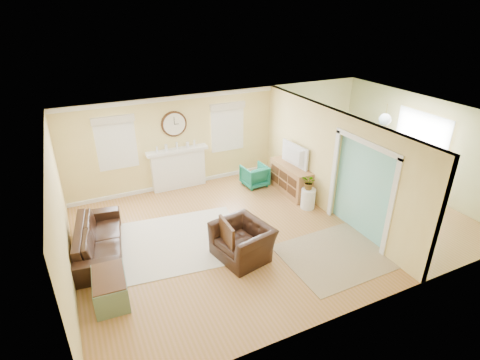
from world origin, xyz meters
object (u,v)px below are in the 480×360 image
object	(u,v)px
sofa	(99,239)
green_chair	(255,176)
eames_chair	(243,241)
credenza	(291,179)
dining_table	(361,184)

from	to	relation	value
sofa	green_chair	bearing A→B (deg)	-63.96
eames_chair	green_chair	xyz separation A→B (m)	(1.75, 2.85, -0.06)
credenza	dining_table	size ratio (longest dim) A/B	0.87
green_chair	dining_table	distance (m)	2.96
eames_chair	green_chair	size ratio (longest dim) A/B	1.67
sofa	eames_chair	distance (m)	3.02
dining_table	green_chair	bearing A→B (deg)	46.95
sofa	eames_chair	size ratio (longest dim) A/B	1.98
eames_chair	dining_table	size ratio (longest dim) A/B	0.66
eames_chair	credenza	size ratio (longest dim) A/B	0.76
green_chair	dining_table	world-z (taller)	green_chair
green_chair	credenza	bearing A→B (deg)	128.65
credenza	dining_table	bearing A→B (deg)	-28.67
green_chair	credenza	distance (m)	1.07
credenza	dining_table	distance (m)	1.93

